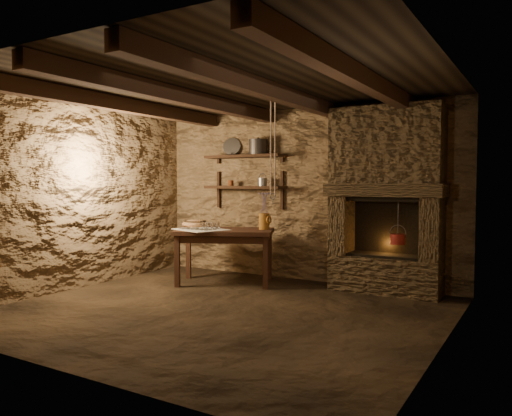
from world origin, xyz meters
The scene contains 25 objects.
floor centered at (0.00, 0.00, 0.00)m, with size 4.50×4.50×0.00m, color black.
back_wall centered at (0.00, 2.00, 1.20)m, with size 4.50×0.04×2.40m, color brown.
front_wall centered at (0.00, -2.00, 1.20)m, with size 4.50×0.04×2.40m, color brown.
left_wall centered at (-2.25, 0.00, 1.20)m, with size 0.04×4.00×2.40m, color brown.
right_wall centered at (2.25, 0.00, 1.20)m, with size 0.04×4.00×2.40m, color brown.
ceiling centered at (0.00, 0.00, 2.40)m, with size 4.50×4.00×0.04m, color black.
beam_far_left centered at (-1.50, 0.00, 2.31)m, with size 0.14×3.95×0.16m, color black.
beam_mid_left centered at (-0.50, 0.00, 2.31)m, with size 0.14×3.95×0.16m, color black.
beam_mid_right centered at (0.50, 0.00, 2.31)m, with size 0.14×3.95×0.16m, color black.
beam_far_right centered at (1.50, 0.00, 2.31)m, with size 0.14×3.95×0.16m, color black.
shelf_lower centered at (-0.85, 1.84, 1.30)m, with size 1.25×0.30×0.04m, color black.
shelf_upper centered at (-0.85, 1.84, 1.75)m, with size 1.25×0.30×0.04m, color black.
hearth centered at (1.25, 1.77, 1.23)m, with size 1.43×0.51×2.30m.
work_table centered at (-0.78, 1.22, 0.40)m, with size 1.48×1.21×0.74m.
linen_cloth centered at (-1.02, 1.01, 0.74)m, with size 0.67×0.54×0.01m, color beige.
pewter_cutlery_row centered at (-1.02, 0.99, 0.75)m, with size 0.56×0.21×0.01m, color gray, non-canonical shape.
drinking_glasses centered at (-1.00, 1.14, 0.79)m, with size 0.21×0.06×0.09m, color silver, non-canonical shape.
stoneware_jug centered at (-0.31, 1.48, 0.95)m, with size 0.16×0.16×0.51m.
wooden_bowl centered at (-1.34, 1.29, 0.78)m, with size 0.36×0.36×0.13m, color #996B42.
iron_stockpot centered at (-0.62, 1.84, 1.87)m, with size 0.26×0.26×0.20m, color #322E2C.
tin_pan centered at (-1.14, 1.94, 1.91)m, with size 0.27×0.27×0.04m, color #979792.
small_kettle centered at (-0.55, 1.84, 1.38)m, with size 0.17×0.13×0.18m, color #979792, non-canonical shape.
rusty_tin centered at (-1.09, 1.84, 1.36)m, with size 0.08×0.08×0.08m, color #5B2712.
red_pot centered at (1.42, 1.72, 0.69)m, with size 0.23×0.23×0.54m.
hanging_ropes centered at (0.05, 1.05, 1.80)m, with size 0.08×0.08×1.20m, color beige, non-canonical shape.
Camera 1 is at (3.00, -4.35, 1.38)m, focal length 35.00 mm.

